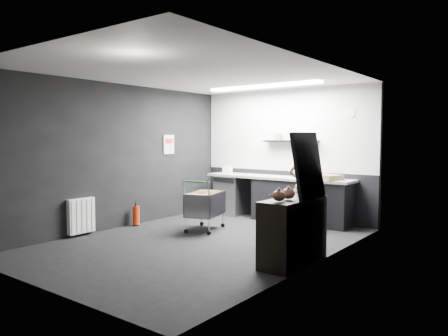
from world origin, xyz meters
The scene contains 22 objects.
floor centered at (0.00, 0.00, 0.00)m, with size 5.50×5.50×0.00m, color black.
ceiling centered at (0.00, 0.00, 2.70)m, with size 5.50×5.50×0.00m, color silver.
wall_back centered at (0.00, 2.75, 1.35)m, with size 5.50×5.50×0.00m, color black.
wall_front centered at (0.00, -2.75, 1.35)m, with size 5.50×5.50×0.00m, color black.
wall_left centered at (-2.00, 0.00, 1.35)m, with size 5.50×5.50×0.00m, color black.
wall_right centered at (2.00, 0.00, 1.35)m, with size 5.50×5.50×0.00m, color black.
kitchen_wall_panel centered at (0.00, 2.73, 1.85)m, with size 3.95×0.02×1.70m, color silver.
dado_panel centered at (0.00, 2.73, 0.50)m, with size 3.95×0.02×1.00m, color black.
floating_shelf centered at (0.20, 2.62, 1.62)m, with size 1.20×0.22×0.04m, color black.
wall_clock centered at (1.40, 2.72, 2.15)m, with size 0.20×0.20×0.03m, color white.
poster centered at (-1.98, 1.30, 1.55)m, with size 0.02×0.30×0.40m, color silver.
poster_red_band centered at (-1.98, 1.30, 1.62)m, with size 0.01×0.22×0.10m, color red.
radiator centered at (-1.94, -0.90, 0.35)m, with size 0.10×0.50×0.60m, color white.
ceiling_strip centered at (0.00, 1.85, 2.67)m, with size 2.40×0.20×0.04m, color white.
prep_counter centered at (0.14, 2.42, 0.46)m, with size 3.20×0.61×0.90m.
person centered at (0.83, 1.97, 0.80)m, with size 0.59×0.38×1.60m, color #C5B29C.
shopping_cart centered at (-0.54, 0.75, 0.45)m, with size 0.75×1.01×0.95m.
sideboard centered at (1.77, -0.13, 0.56)m, with size 0.50×1.18×1.76m.
fire_extinguisher centered at (-1.85, 0.26, 0.21)m, with size 0.13×0.13×0.44m.
cardboard_box centered at (1.12, 2.37, 0.95)m, with size 0.49×0.37×0.10m, color olive.
pink_tub centered at (0.48, 2.42, 0.99)m, with size 0.19×0.19×0.19m, color silver.
white_container centered at (-1.23, 2.37, 0.98)m, with size 0.18×0.14×0.16m, color white.
Camera 1 is at (4.51, -5.33, 1.69)m, focal length 35.00 mm.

